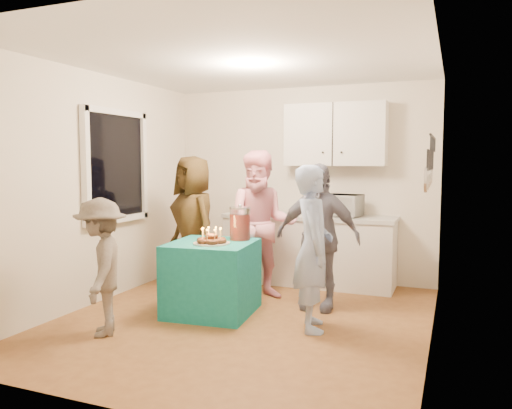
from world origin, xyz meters
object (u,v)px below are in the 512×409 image
at_px(woman_back_left, 194,225).
at_px(counter, 308,251).
at_px(woman_back_center, 262,225).
at_px(woman_back_right, 318,237).
at_px(child_near_left, 101,267).
at_px(microwave, 341,205).
at_px(punch_jar, 240,224).
at_px(party_table, 212,278).
at_px(man_birthday, 313,248).

bearing_deg(woman_back_left, counter, 72.24).
bearing_deg(woman_back_center, woman_back_right, -32.98).
relative_size(woman_back_left, child_near_left, 1.31).
height_order(microwave, child_near_left, child_near_left).
distance_m(microwave, punch_jar, 1.58).
xyz_separation_m(punch_jar, woman_back_left, (-0.80, 0.42, -0.09)).
bearing_deg(woman_back_center, party_table, -129.18).
relative_size(punch_jar, woman_back_right, 0.21).
bearing_deg(punch_jar, woman_back_left, 152.43).
height_order(punch_jar, woman_back_left, woman_back_left).
height_order(counter, woman_back_left, woman_back_left).
bearing_deg(counter, woman_back_center, -111.00).
height_order(man_birthday, woman_back_right, woman_back_right).
xyz_separation_m(microwave, child_near_left, (-1.67, -2.58, -0.41)).
bearing_deg(man_birthday, punch_jar, 49.31).
distance_m(woman_back_center, woman_back_right, 0.74).
bearing_deg(woman_back_left, punch_jar, 6.28).
relative_size(counter, child_near_left, 1.72).
relative_size(party_table, woman_back_left, 0.51).
bearing_deg(woman_back_left, microwave, 64.16).
bearing_deg(child_near_left, microwave, 114.11).
height_order(party_table, woman_back_left, woman_back_left).
height_order(woman_back_center, child_near_left, woman_back_center).
xyz_separation_m(counter, man_birthday, (0.53, -1.70, 0.36)).
xyz_separation_m(woman_back_left, woman_back_right, (1.58, -0.09, -0.04)).
relative_size(punch_jar, man_birthday, 0.22).
xyz_separation_m(counter, woman_back_right, (0.39, -1.03, 0.36)).
bearing_deg(child_near_left, punch_jar, 111.55).
bearing_deg(counter, child_near_left, -115.90).
xyz_separation_m(woman_back_right, child_near_left, (-1.64, -1.55, -0.16)).
distance_m(party_table, woman_back_left, 1.00).
bearing_deg(woman_back_left, woman_back_center, 39.42).
height_order(woman_back_left, child_near_left, woman_back_left).
bearing_deg(woman_back_left, party_table, -14.86).
relative_size(punch_jar, woman_back_left, 0.20).
bearing_deg(woman_back_left, man_birthday, 9.98).
relative_size(man_birthday, woman_back_center, 0.91).
height_order(counter, microwave, microwave).
distance_m(punch_jar, woman_back_center, 0.51).
bearing_deg(man_birthday, counter, -3.08).
relative_size(party_table, woman_back_center, 0.49).
bearing_deg(man_birthday, child_near_left, 96.06).
bearing_deg(microwave, party_table, -113.56).
xyz_separation_m(punch_jar, man_birthday, (0.91, -0.34, -0.14)).
xyz_separation_m(counter, woman_back_left, (-1.19, -0.94, 0.41)).
height_order(party_table, child_near_left, child_near_left).
relative_size(counter, woman_back_right, 1.39).
xyz_separation_m(party_table, woman_back_right, (0.99, 0.58, 0.41)).
xyz_separation_m(party_table, child_near_left, (-0.65, -0.97, 0.26)).
bearing_deg(microwave, counter, -171.19).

